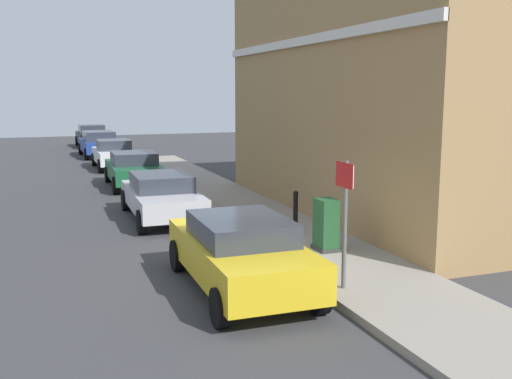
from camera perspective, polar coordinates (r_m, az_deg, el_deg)
The scene contains 12 objects.
ground at distance 12.32m, azimuth -1.03°, elevation -7.72°, with size 80.00×80.00×0.00m, color #38383A.
sidewalk at distance 18.42m, azimuth -1.49°, elevation -1.70°, with size 2.49×30.00×0.15m, color gray.
corner_building at distance 18.43m, azimuth 14.13°, elevation 10.10°, with size 6.69×12.24×7.87m.
car_yellow at distance 10.87m, azimuth -1.51°, elevation -6.00°, with size 1.94×4.25×1.39m.
car_silver at distance 17.13m, azimuth -9.10°, elevation -0.55°, with size 1.95×4.43×1.32m.
car_green at distance 23.18m, azimuth -11.70°, elevation 1.99°, with size 2.03×4.20×1.35m.
car_white at distance 28.95m, azimuth -13.58°, elevation 3.37°, with size 1.82×3.97×1.38m.
car_blue at distance 34.57m, azimuth -14.96°, elevation 4.34°, with size 2.03×4.43×1.45m.
car_black at distance 40.83m, azimuth -15.59°, elevation 5.04°, with size 1.96×4.00×1.47m.
utility_cabinet at distance 13.16m, azimuth 6.79°, elevation -3.59°, with size 0.46×0.61×1.15m.
bollard_near_cabinet at distance 14.85m, azimuth 3.84°, elevation -1.96°, with size 0.14×0.14×1.04m.
street_sign at distance 10.45m, azimuth 8.58°, elevation -1.53°, with size 0.08×0.60×2.30m.
Camera 1 is at (-3.89, -11.11, 3.63)m, focal length 41.37 mm.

